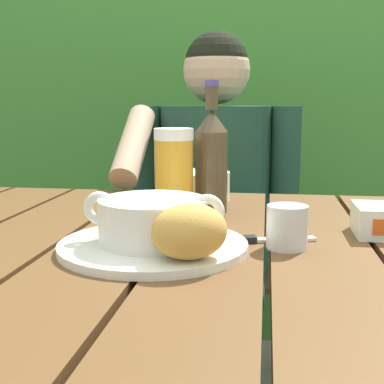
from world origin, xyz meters
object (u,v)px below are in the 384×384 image
person_eating (213,204)px  serving_plate (153,246)px  bread_roll (190,231)px  diner_bowl (199,186)px  chair_near_diner (220,259)px  beer_bottle (211,159)px  soup_bowl (153,219)px  beer_glass (174,172)px  table_knife (254,240)px  water_glass_small (287,227)px

person_eating → serving_plate: 0.74m
bread_roll → diner_bowl: 0.48m
chair_near_diner → beer_bottle: beer_bottle is taller
chair_near_diner → soup_bowl: size_ratio=4.44×
beer_glass → beer_bottle: (0.07, 0.05, 0.02)m
soup_bowl → bread_roll: 0.10m
soup_bowl → diner_bowl: size_ratio=1.55×
chair_near_diner → table_knife: 0.94m
bread_roll → water_glass_small: 0.17m
chair_near_diner → bread_roll: (0.05, -1.01, 0.35)m
serving_plate → chair_near_diner: bearing=89.1°
chair_near_diner → beer_glass: size_ratio=5.60×
bread_roll → beer_bottle: bearing=91.6°
serving_plate → bread_roll: bread_roll is taller
soup_bowl → serving_plate: bearing=-153.4°
water_glass_small → diner_bowl: water_glass_small is taller
serving_plate → beer_glass: 0.24m
beer_bottle → table_knife: (0.09, -0.22, -0.10)m
chair_near_diner → soup_bowl: (-0.02, -0.94, 0.35)m
beer_bottle → water_glass_small: size_ratio=3.94×
beer_bottle → diner_bowl: size_ratio=1.89×
person_eating → beer_bottle: (0.04, -0.46, 0.18)m
soup_bowl → beer_glass: beer_glass is taller
diner_bowl → bread_roll: bearing=-84.1°
beer_glass → serving_plate: bearing=-87.5°
water_glass_small → serving_plate: bearing=-170.2°
chair_near_diner → table_knife: chair_near_diner is taller
soup_bowl → table_knife: bearing=23.2°
table_knife → serving_plate: bearing=-156.8°
serving_plate → water_glass_small: 0.20m
soup_bowl → water_glass_small: soup_bowl is taller
chair_near_diner → serving_plate: chair_near_diner is taller
beer_glass → table_knife: bearing=-47.5°
serving_plate → beer_bottle: beer_bottle is taller
chair_near_diner → beer_bottle: (0.04, -0.66, 0.41)m
chair_near_diner → beer_bottle: size_ratio=3.65×
chair_near_diner → soup_bowl: 1.00m
serving_plate → diner_bowl: 0.41m
water_glass_small → soup_bowl: bearing=-170.2°
soup_bowl → bread_roll: bearing=-49.4°
person_eating → chair_near_diner: bearing=89.1°
beer_bottle → water_glass_small: bearing=-60.4°
diner_bowl → water_glass_small: bearing=-64.3°
diner_bowl → chair_near_diner: bearing=90.0°
bread_roll → beer_glass: bearing=103.7°
table_knife → diner_bowl: (-0.13, 0.34, 0.03)m
person_eating → beer_bottle: size_ratio=4.66×
person_eating → serving_plate: person_eating is taller
beer_glass → table_knife: (0.16, -0.17, -0.08)m
serving_plate → soup_bowl: (0.00, 0.00, 0.04)m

